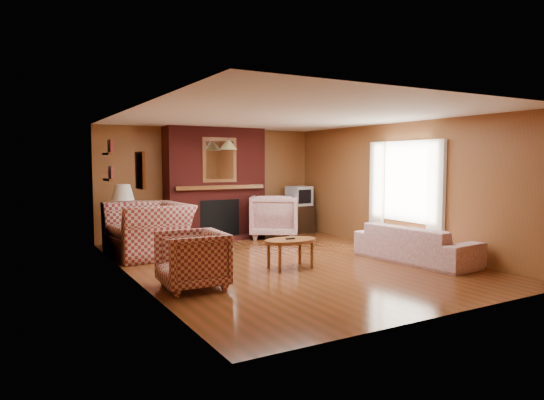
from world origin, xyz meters
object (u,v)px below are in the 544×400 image
crt_tv (299,196)px  tv_stand (299,219)px  plaid_loveseat (148,230)px  table_lamp (123,201)px  floral_sofa (416,243)px  floral_armchair (275,216)px  fireplace (215,184)px  side_table (124,236)px  plaid_armchair (192,260)px  coffee_table (290,243)px

crt_tv → tv_stand: bearing=90.0°
plaid_loveseat → table_lamp: 0.96m
crt_tv → plaid_loveseat: bearing=-163.6°
floral_sofa → floral_armchair: size_ratio=2.00×
floral_armchair → crt_tv: size_ratio=1.89×
fireplace → crt_tv: fireplace is taller
floral_armchair → side_table: size_ratio=1.90×
floral_sofa → floral_armchair: 3.50m
plaid_armchair → coffee_table: bearing=105.1°
table_lamp → floral_sofa: bearing=-41.0°
fireplace → plaid_loveseat: fireplace is taller
plaid_loveseat → fireplace: bearing=121.1°
coffee_table → plaid_armchair: bearing=-167.6°
tv_stand → crt_tv: 0.54m
floral_armchair → coffee_table: floral_armchair is taller
coffee_table → side_table: bearing=123.6°
plaid_armchair → tv_stand: bearing=134.8°
plaid_armchair → fireplace: bearing=155.6°
fireplace → plaid_armchair: size_ratio=2.86×
plaid_armchair → crt_tv: crt_tv is taller
plaid_loveseat → side_table: plaid_loveseat is taller
plaid_loveseat → coffee_table: 2.66m
plaid_loveseat → floral_armchair: floral_armchair is taller
tv_stand → plaid_loveseat: bearing=-163.1°
side_table → fireplace: bearing=14.3°
floral_sofa → tv_stand: bearing=-8.0°
coffee_table → crt_tv: bearing=55.2°
plaid_loveseat → floral_sofa: 4.61m
plaid_loveseat → tv_stand: 4.07m
fireplace → side_table: size_ratio=4.40×
plaid_loveseat → table_lamp: table_lamp is taller
plaid_loveseat → crt_tv: 4.08m
plaid_armchair → side_table: size_ratio=1.54×
floral_sofa → coffee_table: bearing=68.3°
table_lamp → side_table: bearing=0.0°
floral_sofa → coffee_table: floral_sofa is taller
plaid_loveseat → coffee_table: bearing=33.9°
floral_sofa → coffee_table: size_ratio=2.39×
table_lamp → crt_tv: table_lamp is taller
plaid_loveseat → floral_armchair: 3.09m
fireplace → plaid_armchair: fireplace is taller
coffee_table → side_table: (-1.91, 2.88, -0.13)m
plaid_loveseat → tv_stand: plaid_loveseat is taller
plaid_loveseat → table_lamp: (-0.25, 0.80, 0.46)m
fireplace → side_table: (-2.10, -0.53, -0.91)m
coffee_table → floral_sofa: bearing=-16.0°
fireplace → plaid_armchair: (-1.95, -3.80, -0.80)m
plaid_loveseat → crt_tv: bearing=101.6°
floral_sofa → floral_armchair: floral_armchair is taller
floral_sofa → tv_stand: (0.15, 3.83, 0.01)m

